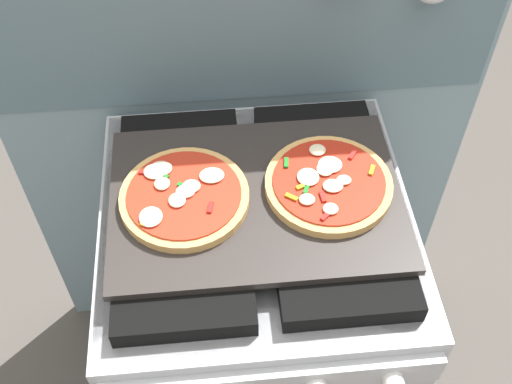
{
  "coord_description": "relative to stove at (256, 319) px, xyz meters",
  "views": [
    {
      "loc": [
        -0.07,
        -0.74,
        1.82
      ],
      "look_at": [
        0.0,
        0.0,
        0.93
      ],
      "focal_mm": 44.49,
      "sensor_mm": 36.0,
      "label": 1
    }
  ],
  "objects": [
    {
      "name": "kitchen_backsplash",
      "position": [
        0.0,
        0.34,
        0.34
      ],
      "size": [
        1.1,
        0.09,
        1.55
      ],
      "color": "#7A939E",
      "rests_on": "ground_plane"
    },
    {
      "name": "stove",
      "position": [
        0.0,
        0.0,
        0.0
      ],
      "size": [
        0.6,
        0.64,
        0.9
      ],
      "color": "#B7BABF",
      "rests_on": "ground_plane"
    },
    {
      "name": "baking_tray",
      "position": [
        0.0,
        0.0,
        0.46
      ],
      "size": [
        0.54,
        0.38,
        0.02
      ],
      "primitive_type": "cube",
      "color": "#2D2826",
      "rests_on": "stove"
    },
    {
      "name": "pizza_left",
      "position": [
        -0.13,
        0.0,
        0.48
      ],
      "size": [
        0.24,
        0.24,
        0.03
      ],
      "color": "tan",
      "rests_on": "baking_tray"
    },
    {
      "name": "pizza_right",
      "position": [
        0.13,
        0.01,
        0.48
      ],
      "size": [
        0.24,
        0.24,
        0.03
      ],
      "color": "tan",
      "rests_on": "baking_tray"
    }
  ]
}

